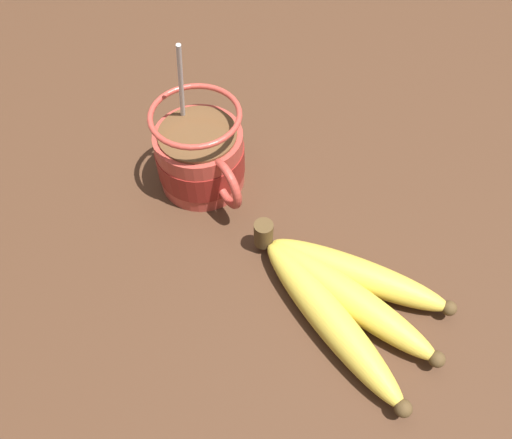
{
  "coord_description": "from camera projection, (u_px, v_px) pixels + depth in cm",
  "views": [
    {
      "loc": [
        26.56,
        -12.07,
        47.71
      ],
      "look_at": [
        1.8,
        3.4,
        7.44
      ],
      "focal_mm": 35.0,
      "sensor_mm": 36.0,
      "label": 1
    }
  ],
  "objects": [
    {
      "name": "table",
      "position": [
        221.0,
        254.0,
        0.54
      ],
      "size": [
        128.06,
        128.06,
        2.94
      ],
      "color": "#422819",
      "rests_on": "ground"
    },
    {
      "name": "coffee_mug",
      "position": [
        201.0,
        156.0,
        0.55
      ],
      "size": [
        13.61,
        9.9,
        17.26
      ],
      "color": "#B23D33",
      "rests_on": "table"
    },
    {
      "name": "banana_bunch",
      "position": [
        344.0,
        297.0,
        0.48
      ],
      "size": [
        22.41,
        13.73,
        4.13
      ],
      "color": "#4C381E",
      "rests_on": "table"
    }
  ]
}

